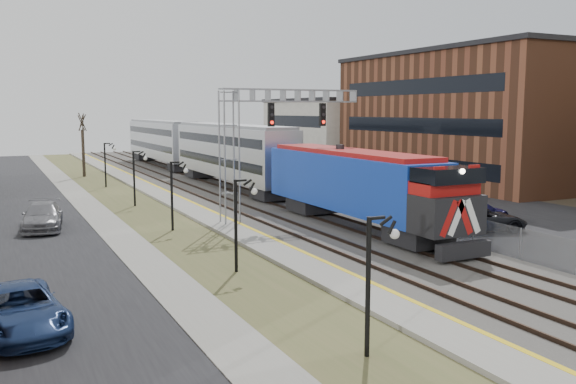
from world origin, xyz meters
TOP-DOWN VIEW (x-y plane):
  - street_west at (-11.50, 35.00)m, footprint 7.00×120.00m
  - sidewalk at (-7.00, 35.00)m, footprint 2.00×120.00m
  - grass_median at (-4.00, 35.00)m, footprint 4.00×120.00m
  - platform at (-1.00, 35.00)m, footprint 2.00×120.00m
  - ballast_bed at (4.00, 35.00)m, footprint 8.00×120.00m
  - parking_lot at (16.00, 35.00)m, footprint 16.00×120.00m
  - platform_edge at (-0.12, 35.00)m, footprint 0.24×120.00m
  - track_near at (2.00, 35.00)m, footprint 1.58×120.00m
  - track_far at (5.50, 35.00)m, footprint 1.58×120.00m
  - train at (5.50, 47.59)m, footprint 3.00×63.05m
  - signal_gantry at (1.22, 27.99)m, footprint 9.00×1.07m
  - lampposts at (-4.00, 18.29)m, footprint 0.14×62.14m
  - fence at (8.20, 35.00)m, footprint 0.04×120.00m
  - buildings_east at (30.00, 31.18)m, footprint 16.00×76.00m
  - car_lot_c at (11.80, 20.16)m, footprint 5.45×3.85m
  - car_lot_d at (13.35, 22.11)m, footprint 4.74×2.52m
  - car_lot_e at (11.74, 26.62)m, footprint 4.27×1.83m
  - car_street_a at (-12.57, 14.35)m, footprint 2.96×5.41m
  - car_street_b at (-10.62, 31.76)m, footprint 2.78×5.43m

SIDE VIEW (x-z plane):
  - street_west at x=-11.50m, z-range 0.00..0.04m
  - parking_lot at x=16.00m, z-range 0.00..0.04m
  - grass_median at x=-4.00m, z-range 0.00..0.06m
  - sidewalk at x=-7.00m, z-range 0.00..0.08m
  - ballast_bed at x=4.00m, z-range 0.00..0.20m
  - platform at x=-1.00m, z-range 0.00..0.24m
  - platform_edge at x=-0.12m, z-range 0.24..0.25m
  - track_near at x=2.00m, z-range 0.20..0.35m
  - track_far at x=5.50m, z-range 0.20..0.35m
  - car_lot_d at x=13.35m, z-range 0.00..1.31m
  - car_lot_c at x=11.80m, z-range 0.00..1.38m
  - car_street_a at x=-12.57m, z-range 0.00..1.44m
  - car_lot_e at x=11.74m, z-range 0.00..1.44m
  - car_street_b at x=-10.62m, z-range 0.00..1.51m
  - fence at x=8.20m, z-range 0.00..1.60m
  - lampposts at x=-4.00m, z-range 0.00..4.00m
  - train at x=5.50m, z-range 0.22..5.55m
  - signal_gantry at x=1.22m, z-range 1.51..9.66m
  - buildings_east at x=30.00m, z-range -1.19..13.81m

